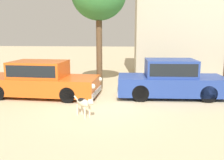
% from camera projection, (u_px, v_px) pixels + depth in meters
% --- Properties ---
extents(ground_plane, '(80.00, 80.00, 0.00)m').
position_uv_depth(ground_plane, '(101.00, 105.00, 8.97)').
color(ground_plane, '#CCB78E').
extents(parked_sedan_nearest, '(4.89, 2.10, 1.45)m').
position_uv_depth(parked_sedan_nearest, '(40.00, 79.00, 10.16)').
color(parked_sedan_nearest, '#D15619').
rests_on(parked_sedan_nearest, ground_plane).
extents(parked_sedan_second, '(4.40, 1.78, 1.54)m').
position_uv_depth(parked_sedan_second, '(171.00, 79.00, 10.01)').
color(parked_sedan_second, navy).
rests_on(parked_sedan_second, ground_plane).
extents(stray_dog_spotted, '(0.80, 0.83, 0.67)m').
position_uv_depth(stray_dog_spotted, '(84.00, 103.00, 7.68)').
color(stray_dog_spotted, beige).
rests_on(stray_dog_spotted, ground_plane).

